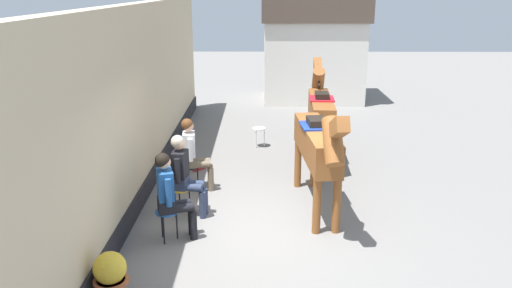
{
  "coord_description": "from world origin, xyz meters",
  "views": [
    {
      "loc": [
        -0.32,
        -7.28,
        3.68
      ],
      "look_at": [
        -0.4,
        1.2,
        1.05
      ],
      "focal_mm": 35.76,
      "sensor_mm": 36.0,
      "label": 1
    }
  ],
  "objects_px": {
    "saddled_horse_near": "(318,146)",
    "satchel_bag": "(198,165)",
    "seated_visitor_middle": "(184,171)",
    "seated_visitor_far": "(193,151)",
    "seated_visitor_near": "(170,192)",
    "flower_planter_near": "(111,276)",
    "saddled_horse_far": "(321,109)",
    "spare_stool_white": "(259,130)"
  },
  "relations": [
    {
      "from": "seated_visitor_far",
      "to": "saddled_horse_near",
      "type": "height_order",
      "value": "saddled_horse_near"
    },
    {
      "from": "seated_visitor_near",
      "to": "seated_visitor_far",
      "type": "xyz_separation_m",
      "value": [
        0.08,
        1.98,
        0.0
      ]
    },
    {
      "from": "satchel_bag",
      "to": "seated_visitor_near",
      "type": "bearing_deg",
      "value": -135.58
    },
    {
      "from": "seated_visitor_middle",
      "to": "saddled_horse_near",
      "type": "relative_size",
      "value": 0.46
    },
    {
      "from": "seated_visitor_far",
      "to": "satchel_bag",
      "type": "xyz_separation_m",
      "value": [
        -0.05,
        1.1,
        -0.68
      ]
    },
    {
      "from": "saddled_horse_far",
      "to": "satchel_bag",
      "type": "distance_m",
      "value": 2.87
    },
    {
      "from": "saddled_horse_near",
      "to": "flower_planter_near",
      "type": "relative_size",
      "value": 4.68
    },
    {
      "from": "saddled_horse_near",
      "to": "flower_planter_near",
      "type": "xyz_separation_m",
      "value": [
        -2.76,
        -2.66,
        -0.82
      ]
    },
    {
      "from": "saddled_horse_far",
      "to": "flower_planter_near",
      "type": "height_order",
      "value": "saddled_horse_far"
    },
    {
      "from": "flower_planter_near",
      "to": "satchel_bag",
      "type": "xyz_separation_m",
      "value": [
        0.51,
        4.65,
        -0.23
      ]
    },
    {
      "from": "seated_visitor_middle",
      "to": "flower_planter_near",
      "type": "bearing_deg",
      "value": -102.77
    },
    {
      "from": "saddled_horse_near",
      "to": "satchel_bag",
      "type": "xyz_separation_m",
      "value": [
        -2.25,
        1.98,
        -1.06
      ]
    },
    {
      "from": "saddled_horse_far",
      "to": "spare_stool_white",
      "type": "relative_size",
      "value": 6.52
    },
    {
      "from": "saddled_horse_far",
      "to": "seated_visitor_middle",
      "type": "bearing_deg",
      "value": -131.73
    },
    {
      "from": "saddled_horse_near",
      "to": "seated_visitor_far",
      "type": "bearing_deg",
      "value": 158.19
    },
    {
      "from": "seated_visitor_middle",
      "to": "seated_visitor_far",
      "type": "xyz_separation_m",
      "value": [
        0.0,
        1.1,
        0.0
      ]
    },
    {
      "from": "seated_visitor_far",
      "to": "seated_visitor_middle",
      "type": "bearing_deg",
      "value": -90.21
    },
    {
      "from": "seated_visitor_near",
      "to": "seated_visitor_far",
      "type": "height_order",
      "value": "same"
    },
    {
      "from": "saddled_horse_near",
      "to": "saddled_horse_far",
      "type": "height_order",
      "value": "same"
    },
    {
      "from": "saddled_horse_near",
      "to": "satchel_bag",
      "type": "relative_size",
      "value": 10.7
    },
    {
      "from": "seated_visitor_near",
      "to": "flower_planter_near",
      "type": "relative_size",
      "value": 2.17
    },
    {
      "from": "saddled_horse_near",
      "to": "satchel_bag",
      "type": "height_order",
      "value": "saddled_horse_near"
    },
    {
      "from": "seated_visitor_middle",
      "to": "saddled_horse_near",
      "type": "xyz_separation_m",
      "value": [
        2.21,
        0.22,
        0.38
      ]
    },
    {
      "from": "seated_visitor_near",
      "to": "satchel_bag",
      "type": "distance_m",
      "value": 3.16
    },
    {
      "from": "seated_visitor_far",
      "to": "saddled_horse_near",
      "type": "relative_size",
      "value": 0.46
    },
    {
      "from": "seated_visitor_far",
      "to": "saddled_horse_far",
      "type": "height_order",
      "value": "saddled_horse_far"
    },
    {
      "from": "seated_visitor_far",
      "to": "seated_visitor_near",
      "type": "bearing_deg",
      "value": -92.38
    },
    {
      "from": "saddled_horse_far",
      "to": "saddled_horse_near",
      "type": "bearing_deg",
      "value": -97.25
    },
    {
      "from": "saddled_horse_far",
      "to": "flower_planter_near",
      "type": "bearing_deg",
      "value": -120.33
    },
    {
      "from": "saddled_horse_near",
      "to": "spare_stool_white",
      "type": "relative_size",
      "value": 6.52
    },
    {
      "from": "saddled_horse_near",
      "to": "seated_visitor_middle",
      "type": "bearing_deg",
      "value": -174.33
    },
    {
      "from": "seated_visitor_near",
      "to": "saddled_horse_far",
      "type": "relative_size",
      "value": 0.46
    },
    {
      "from": "saddled_horse_near",
      "to": "satchel_bag",
      "type": "bearing_deg",
      "value": 138.67
    },
    {
      "from": "saddled_horse_near",
      "to": "seated_visitor_near",
      "type": "bearing_deg",
      "value": -154.34
    },
    {
      "from": "seated_visitor_middle",
      "to": "seated_visitor_far",
      "type": "relative_size",
      "value": 1.0
    },
    {
      "from": "seated_visitor_middle",
      "to": "spare_stool_white",
      "type": "bearing_deg",
      "value": 72.41
    },
    {
      "from": "seated_visitor_far",
      "to": "spare_stool_white",
      "type": "bearing_deg",
      "value": 66.08
    },
    {
      "from": "seated_visitor_far",
      "to": "flower_planter_near",
      "type": "height_order",
      "value": "seated_visitor_far"
    },
    {
      "from": "saddled_horse_far",
      "to": "satchel_bag",
      "type": "relative_size",
      "value": 10.71
    },
    {
      "from": "seated_visitor_far",
      "to": "saddled_horse_far",
      "type": "xyz_separation_m",
      "value": [
        2.54,
        1.75,
        0.38
      ]
    },
    {
      "from": "spare_stool_white",
      "to": "saddled_horse_far",
      "type": "bearing_deg",
      "value": -36.43
    },
    {
      "from": "seated_visitor_near",
      "to": "seated_visitor_middle",
      "type": "distance_m",
      "value": 0.88
    }
  ]
}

